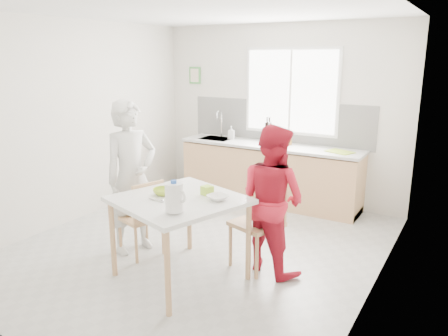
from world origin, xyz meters
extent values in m
plane|color=#B7B7B2|center=(0.00, 0.00, 0.00)|extent=(4.50, 4.50, 0.00)
plane|color=silver|center=(0.00, 2.25, 1.35)|extent=(4.00, 0.00, 4.00)
plane|color=silver|center=(0.00, -2.25, 1.35)|extent=(4.00, 0.00, 4.00)
plane|color=silver|center=(-2.00, 0.00, 1.35)|extent=(0.00, 4.50, 4.50)
plane|color=silver|center=(2.00, 0.00, 1.35)|extent=(0.00, 4.50, 4.50)
plane|color=white|center=(0.00, 0.00, 2.70)|extent=(4.50, 4.50, 0.00)
cube|color=white|center=(0.20, 2.23, 1.70)|extent=(1.50, 0.03, 1.30)
cube|color=white|center=(0.20, 2.21, 1.70)|extent=(1.40, 0.02, 1.20)
cube|color=white|center=(0.20, 2.21, 1.70)|extent=(0.03, 0.03, 1.20)
cube|color=white|center=(0.00, 2.24, 1.23)|extent=(3.00, 0.02, 0.65)
cube|color=#489945|center=(-1.55, 2.23, 1.90)|extent=(0.22, 0.02, 0.28)
cube|color=beige|center=(-1.55, 2.22, 1.90)|extent=(0.16, 0.01, 0.22)
cube|color=tan|center=(0.00, 1.95, 0.43)|extent=(2.80, 0.60, 0.86)
cube|color=#3F3326|center=(0.00, 1.95, 0.05)|extent=(2.80, 0.54, 0.10)
cube|color=silver|center=(0.00, 1.95, 0.90)|extent=(2.84, 0.64, 0.04)
cube|color=#A5A5AA|center=(-0.95, 1.95, 0.91)|extent=(0.50, 0.40, 0.03)
cylinder|color=silver|center=(-0.95, 2.11, 1.10)|extent=(0.02, 0.02, 0.36)
torus|color=silver|center=(-0.95, 2.04, 1.28)|extent=(0.02, 0.18, 0.18)
cube|color=white|center=(0.25, -0.71, 0.83)|extent=(1.40, 1.40, 0.04)
cylinder|color=tan|center=(-0.36, -1.03, 0.39)|extent=(0.06, 0.06, 0.79)
cylinder|color=tan|center=(-0.07, -0.09, 0.39)|extent=(0.06, 0.06, 0.79)
cylinder|color=tan|center=(0.57, -1.32, 0.39)|extent=(0.06, 0.06, 0.79)
cylinder|color=tan|center=(0.86, -0.39, 0.39)|extent=(0.06, 0.06, 0.79)
cube|color=tan|center=(-0.47, -0.48, 0.44)|extent=(0.51, 0.51, 0.04)
cube|color=tan|center=(-0.29, -0.54, 0.67)|extent=(0.15, 0.38, 0.43)
cylinder|color=tan|center=(-0.58, -0.26, 0.21)|extent=(0.04, 0.04, 0.42)
cylinder|color=tan|center=(-0.69, -0.60, 0.21)|extent=(0.04, 0.04, 0.42)
cylinder|color=tan|center=(-0.25, -0.37, 0.21)|extent=(0.04, 0.04, 0.42)
cylinder|color=tan|center=(-0.35, -0.70, 0.21)|extent=(0.04, 0.04, 0.42)
cube|color=tan|center=(0.81, -0.10, 0.49)|extent=(0.58, 0.58, 0.04)
cube|color=tan|center=(0.87, 0.10, 0.75)|extent=(0.43, 0.16, 0.48)
cylinder|color=tan|center=(0.56, -0.23, 0.24)|extent=(0.04, 0.04, 0.47)
cylinder|color=tan|center=(0.94, -0.34, 0.24)|extent=(0.04, 0.04, 0.47)
cylinder|color=tan|center=(0.68, 0.15, 0.24)|extent=(0.04, 0.04, 0.47)
cylinder|color=tan|center=(1.06, 0.03, 0.24)|extent=(0.04, 0.04, 0.47)
imported|color=silver|center=(-0.62, -0.43, 0.88)|extent=(0.59, 0.74, 1.76)
imported|color=red|center=(0.96, -0.06, 0.78)|extent=(0.90, 0.79, 1.56)
imported|color=#A4C62D|center=(0.04, -0.70, 0.89)|extent=(0.26, 0.26, 0.06)
imported|color=white|center=(0.61, -0.56, 0.88)|extent=(0.25, 0.25, 0.05)
cylinder|color=white|center=(0.47, -1.07, 1.01)|extent=(0.16, 0.16, 0.26)
cylinder|color=blue|center=(0.47, -1.07, 1.14)|extent=(0.05, 0.05, 0.03)
torus|color=white|center=(0.55, -1.07, 1.03)|extent=(0.12, 0.06, 0.12)
cube|color=#A4D631|center=(0.43, -0.47, 0.90)|extent=(0.13, 0.13, 0.09)
cylinder|color=#A5A5AA|center=(0.11, -0.89, 0.87)|extent=(0.16, 0.02, 0.01)
cube|color=#9DBE2B|center=(1.08, 1.92, 0.93)|extent=(0.41, 0.35, 0.01)
cylinder|color=black|center=(-0.09, 2.04, 1.08)|extent=(0.07, 0.07, 0.32)
cylinder|color=black|center=(-0.10, 2.14, 1.07)|extent=(0.07, 0.07, 0.30)
cylinder|color=brown|center=(0.28, 2.04, 1.00)|extent=(0.06, 0.06, 0.16)
imported|color=#999999|center=(-0.71, 2.02, 1.03)|extent=(0.12, 0.12, 0.21)
camera|label=1|loc=(2.72, -4.00, 2.21)|focal=35.00mm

